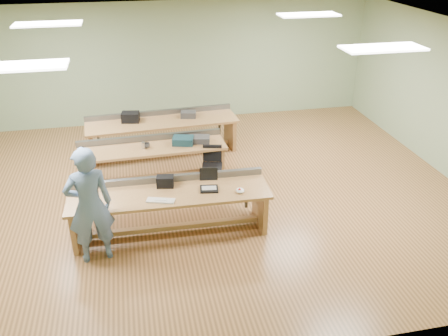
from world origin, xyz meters
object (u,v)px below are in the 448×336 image
(camera_bag, at_px, (165,181))
(task_chair, at_px, (212,172))
(workbench_front, at_px, (170,202))
(person, at_px, (89,206))
(laptop_base, at_px, (209,189))
(workbench_back, at_px, (162,128))
(mug, at_px, (147,145))
(parts_bin_grey, at_px, (199,139))
(parts_bin_teal, at_px, (183,141))
(drinks_can, at_px, (143,145))
(workbench_mid, at_px, (152,155))

(camera_bag, height_order, task_chair, camera_bag)
(workbench_front, xyz_separation_m, person, (-1.20, -0.49, 0.37))
(laptop_base, bearing_deg, camera_bag, 167.26)
(workbench_back, xyz_separation_m, camera_bag, (-0.21, -3.00, 0.28))
(workbench_front, distance_m, camera_bag, 0.34)
(mug, bearing_deg, parts_bin_grey, 3.59)
(workbench_back, xyz_separation_m, parts_bin_teal, (0.30, -1.36, 0.25))
(mug, bearing_deg, drinks_can, -155.74)
(parts_bin_grey, bearing_deg, workbench_mid, -179.10)
(workbench_front, height_order, parts_bin_teal, parts_bin_teal)
(workbench_front, relative_size, drinks_can, 24.57)
(person, relative_size, parts_bin_teal, 4.71)
(person, distance_m, mug, 2.48)
(workbench_mid, relative_size, person, 1.55)
(camera_bag, distance_m, parts_bin_grey, 1.86)
(camera_bag, xyz_separation_m, parts_bin_teal, (0.50, 1.64, -0.02))
(workbench_mid, height_order, workbench_back, same)
(parts_bin_teal, height_order, mug, parts_bin_teal)
(camera_bag, height_order, drinks_can, camera_bag)
(workbench_front, xyz_separation_m, task_chair, (0.95, 1.39, -0.27))
(person, distance_m, camera_bag, 1.34)
(parts_bin_grey, distance_m, drinks_can, 1.10)
(workbench_mid, xyz_separation_m, parts_bin_teal, (0.61, -0.01, 0.26))
(laptop_base, distance_m, mug, 2.06)
(laptop_base, distance_m, camera_bag, 0.73)
(workbench_back, bearing_deg, workbench_mid, -106.67)
(workbench_mid, bearing_deg, person, -115.96)
(workbench_front, height_order, drinks_can, drinks_can)
(workbench_front, height_order, workbench_mid, same)
(workbench_back, relative_size, drinks_can, 25.45)
(parts_bin_teal, bearing_deg, workbench_back, 102.37)
(laptop_base, bearing_deg, mug, 123.36)
(drinks_can, bearing_deg, camera_bag, -80.15)
(workbench_back, relative_size, mug, 27.35)
(person, xyz_separation_m, parts_bin_teal, (1.66, 2.32, -0.11))
(workbench_back, distance_m, parts_bin_grey, 1.49)
(person, xyz_separation_m, camera_bag, (1.16, 0.68, -0.09))
(camera_bag, relative_size, parts_bin_grey, 0.66)
(parts_bin_grey, bearing_deg, parts_bin_teal, -174.91)
(workbench_mid, xyz_separation_m, drinks_can, (-0.16, -0.08, 0.26))
(laptop_base, bearing_deg, workbench_front, -178.37)
(workbench_front, bearing_deg, workbench_back, 88.33)
(workbench_mid, bearing_deg, laptop_base, -69.38)
(parts_bin_teal, bearing_deg, drinks_can, -175.07)
(workbench_mid, relative_size, camera_bag, 10.51)
(person, bearing_deg, workbench_back, -121.30)
(task_chair, bearing_deg, mug, 175.11)
(task_chair, distance_m, parts_bin_grey, 0.71)
(workbench_mid, xyz_separation_m, person, (-1.04, -2.33, 0.37))
(mug, bearing_deg, workbench_front, -82.15)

